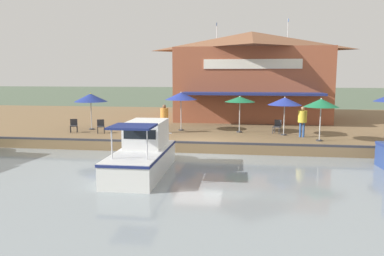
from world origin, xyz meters
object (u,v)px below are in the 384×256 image
at_px(patio_umbrella_by_entrance, 181,96).
at_px(patio_umbrella_back_row, 285,101).
at_px(patio_umbrella_near_quay_edge, 91,98).
at_px(cafe_chair_under_first_umbrella, 101,126).
at_px(motorboat_nearest_quay, 145,153).
at_px(person_mid_patio, 302,118).
at_px(tree_behind_restaurant, 206,65).
at_px(waterfront_restaurant, 251,74).
at_px(cafe_chair_facing_river, 277,126).
at_px(patio_umbrella_mid_patio_left, 240,99).
at_px(cafe_chair_beside_entrance, 74,125).
at_px(patio_umbrella_far_corner, 321,103).
at_px(person_near_entrance, 164,115).

relative_size(patio_umbrella_by_entrance, patio_umbrella_back_row, 1.09).
bearing_deg(patio_umbrella_near_quay_edge, cafe_chair_under_first_umbrella, 40.20).
xyz_separation_m(cafe_chair_under_first_umbrella, motorboat_nearest_quay, (6.66, 4.67, -0.21)).
xyz_separation_m(cafe_chair_under_first_umbrella, person_mid_patio, (-0.14, 12.31, 0.67)).
distance_m(patio_umbrella_back_row, cafe_chair_under_first_umbrella, 11.46).
relative_size(patio_umbrella_by_entrance, tree_behind_restaurant, 0.40).
height_order(cafe_chair_under_first_umbrella, person_mid_patio, person_mid_patio).
bearing_deg(person_mid_patio, patio_umbrella_by_entrance, -102.76).
xyz_separation_m(motorboat_nearest_quay, tree_behind_restaurant, (-19.05, 0.68, 4.22)).
distance_m(motorboat_nearest_quay, tree_behind_restaurant, 19.53).
height_order(motorboat_nearest_quay, tree_behind_restaurant, tree_behind_restaurant).
bearing_deg(patio_umbrella_back_row, waterfront_restaurant, -168.97).
relative_size(person_mid_patio, motorboat_nearest_quay, 0.29).
distance_m(patio_umbrella_back_row, tree_behind_restaurant, 13.31).
bearing_deg(patio_umbrella_back_row, cafe_chair_facing_river, -153.85).
xyz_separation_m(patio_umbrella_mid_patio_left, patio_umbrella_near_quay_edge, (0.07, -9.86, 0.03)).
xyz_separation_m(patio_umbrella_back_row, person_mid_patio, (0.61, 0.98, -0.92)).
bearing_deg(cafe_chair_beside_entrance, tree_behind_restaurant, 149.95).
bearing_deg(cafe_chair_beside_entrance, patio_umbrella_near_quay_edge, 157.45).
bearing_deg(tree_behind_restaurant, cafe_chair_beside_entrance, -30.05).
bearing_deg(cafe_chair_beside_entrance, patio_umbrella_mid_patio_left, 98.11).
bearing_deg(patio_umbrella_by_entrance, patio_umbrella_mid_patio_left, 85.15).
distance_m(patio_umbrella_mid_patio_left, motorboat_nearest_quay, 9.28).
height_order(patio_umbrella_near_quay_edge, cafe_chair_beside_entrance, patio_umbrella_near_quay_edge).
relative_size(patio_umbrella_back_row, motorboat_nearest_quay, 0.38).
xyz_separation_m(patio_umbrella_near_quay_edge, patio_umbrella_far_corner, (2.47, 14.31, -0.02)).
height_order(cafe_chair_under_first_umbrella, person_near_entrance, person_near_entrance).
bearing_deg(patio_umbrella_by_entrance, tree_behind_restaurant, 177.11).
relative_size(waterfront_restaurant, patio_umbrella_mid_patio_left, 5.35).
bearing_deg(cafe_chair_facing_river, cafe_chair_beside_entrance, -83.79).
height_order(patio_umbrella_mid_patio_left, cafe_chair_beside_entrance, patio_umbrella_mid_patio_left).
xyz_separation_m(patio_umbrella_by_entrance, person_near_entrance, (1.10, -0.88, -1.13)).
bearing_deg(patio_umbrella_back_row, cafe_chair_under_first_umbrella, -86.23).
relative_size(person_near_entrance, motorboat_nearest_quay, 0.29).
height_order(person_mid_patio, tree_behind_restaurant, tree_behind_restaurant).
bearing_deg(patio_umbrella_mid_patio_left, patio_umbrella_back_row, 74.09).
relative_size(waterfront_restaurant, cafe_chair_under_first_umbrella, 14.64).
distance_m(patio_umbrella_by_entrance, person_mid_patio, 7.77).
distance_m(waterfront_restaurant, cafe_chair_facing_river, 9.71).
distance_m(cafe_chair_beside_entrance, person_mid_patio, 14.13).
bearing_deg(cafe_chair_under_first_umbrella, motorboat_nearest_quay, 35.01).
distance_m(waterfront_restaurant, patio_umbrella_back_row, 10.01).
bearing_deg(motorboat_nearest_quay, waterfront_restaurant, 164.42).
xyz_separation_m(waterfront_restaurant, tree_behind_restaurant, (-1.94, -4.09, 0.80)).
bearing_deg(cafe_chair_facing_river, person_mid_patio, 45.71).
distance_m(patio_umbrella_mid_patio_left, person_near_entrance, 4.87).
bearing_deg(person_near_entrance, patio_umbrella_near_quay_edge, -97.78).
distance_m(person_mid_patio, person_near_entrance, 8.40).
bearing_deg(cafe_chair_facing_river, patio_umbrella_mid_patio_left, -92.32).
bearing_deg(person_near_entrance, cafe_chair_beside_entrance, -82.89).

